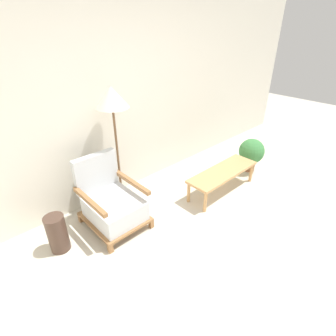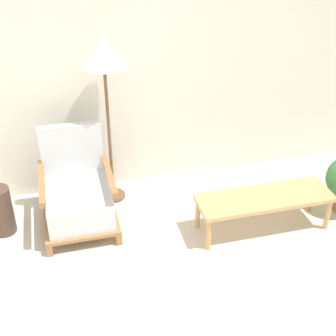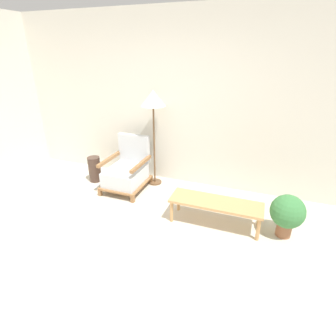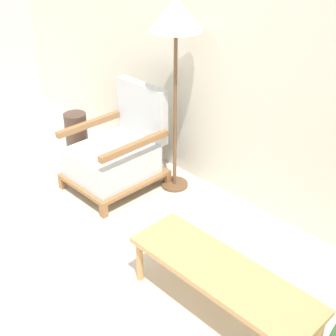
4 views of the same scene
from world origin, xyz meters
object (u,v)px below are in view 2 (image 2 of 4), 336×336
floor_lamp (104,61)px  coffee_table (264,200)px  vase (1,211)px  armchair (78,194)px

floor_lamp → coffee_table: floor_lamp is taller
floor_lamp → vase: (-1.01, -0.29, -1.15)m
coffee_table → vase: 2.27m
coffee_table → vase: size_ratio=2.68×
floor_lamp → vase: 1.56m
armchair → vase: 0.67m
coffee_table → vase: bearing=166.7°
coffee_table → floor_lamp: bearing=145.9°
floor_lamp → vase: floor_lamp is taller
vase → coffee_table: bearing=-13.3°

